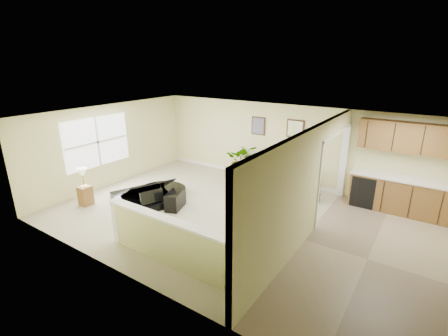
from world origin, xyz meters
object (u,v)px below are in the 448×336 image
Objects in this scene: accent_table at (253,165)px; lamp_stand at (85,189)px; palm_plant at (244,161)px; piano at (145,178)px; piano_bench at (175,200)px; loveseat at (279,180)px; small_plant at (314,193)px.

accent_table is 0.76× the size of lamp_stand.
accent_table is 5.08m from lamp_stand.
palm_plant reaches higher than lamp_stand.
piano is 3.50m from accent_table.
accent_table reaches higher than piano_bench.
lamp_stand is at bearing -124.65° from accent_table.
accent_table is at bearing 156.72° from loveseat.
small_plant is at bearing -11.61° from palm_plant.
accent_table is 0.38m from palm_plant.
accent_table is (-1.09, 0.37, 0.15)m from loveseat.
loveseat is 1.63× the size of lamp_stand.
lamp_stand is at bearing -121.08° from palm_plant.
lamp_stand is at bearing -140.48° from loveseat.
accent_table is at bearing -0.00° from palm_plant.
piano_bench is 3.83m from small_plant.
piano reaches higher than loveseat.
piano_bench is 3.09m from accent_table.
piano is 3.33m from palm_plant.
accent_table is (1.76, 3.02, -0.14)m from piano.
small_plant is at bearing 40.13° from piano_bench.
loveseat is (1.78, 2.62, 0.13)m from piano_bench.
piano_bench is 0.66× the size of lamp_stand.
palm_plant is at bearing 83.74° from piano_bench.
piano is 2.93× the size of accent_table.
small_plant is (2.60, -0.53, -0.33)m from palm_plant.
loveseat is 1.16m from accent_table.
piano_bench is 3.18m from loveseat.
loveseat is at bearing 172.09° from small_plant.
small_plant is (2.92, 2.47, 0.03)m from piano_bench.
piano is at bearing -114.69° from palm_plant.
lamp_stand is (-2.89, -4.18, -0.07)m from accent_table.
loveseat reaches higher than accent_table.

